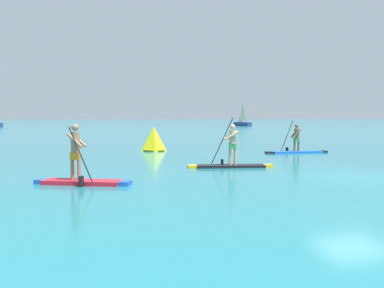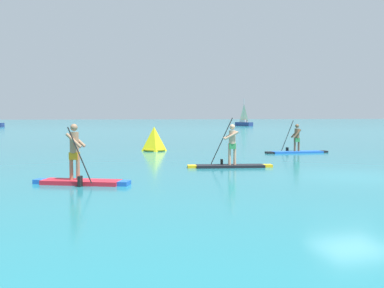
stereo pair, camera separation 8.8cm
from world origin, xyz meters
The scene contains 6 objects.
ground centered at (0.00, 0.00, 0.00)m, with size 440.00×440.00×0.00m, color #1E727F.
paddleboarder_near_left centered at (-8.89, 0.44, 0.35)m, with size 2.85×1.56×1.80m.
paddleboarder_mid_center centered at (-3.16, 3.43, 0.34)m, with size 3.36×1.11×1.99m.
paddleboarder_far_right centered at (2.56, 8.98, 0.29)m, with size 3.54×0.97×1.81m.
race_marker_buoy centered at (-4.73, 12.20, 0.63)m, with size 1.28×1.28×1.40m.
sailboat_right_horizon centered at (22.13, 68.38, 0.75)m, with size 2.24×4.59×5.30m.
Camera 1 is at (-8.98, -13.09, 2.04)m, focal length 41.81 mm.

